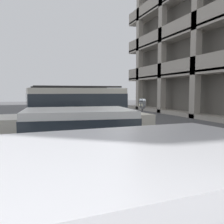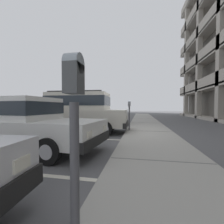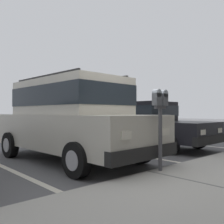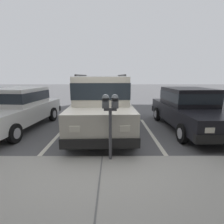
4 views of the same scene
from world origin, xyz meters
TOP-DOWN VIEW (x-y plane):
  - ground_plane at (0.00, 0.00)m, footprint 80.00×80.00m
  - sidewalk at (0.00, 1.30)m, footprint 40.00×2.20m
  - parking_stall_lines at (1.61, -1.40)m, footprint 13.02×4.80m
  - silver_suv at (0.13, -2.13)m, footprint 2.13×4.84m
  - red_sedan at (-3.15, -2.43)m, footprint 1.91×4.52m
  - dark_hatchback at (3.39, -2.50)m, footprint 2.15×4.62m
  - parking_meter_near at (-0.19, 0.35)m, footprint 0.35×0.12m

SIDE VIEW (x-z plane):
  - ground_plane at x=0.00m, z-range -0.10..0.00m
  - parking_stall_lines at x=1.61m, z-range 0.00..0.01m
  - sidewalk at x=0.00m, z-range 0.00..0.12m
  - red_sedan at x=-3.15m, z-range 0.05..1.59m
  - dark_hatchback at x=3.39m, z-range 0.05..1.59m
  - silver_suv at x=0.13m, z-range 0.07..2.11m
  - parking_meter_near at x=-0.19m, z-range 0.48..1.97m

